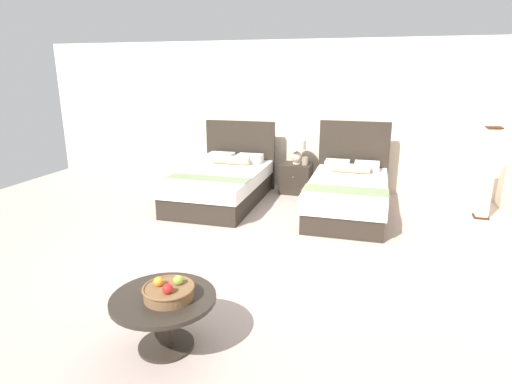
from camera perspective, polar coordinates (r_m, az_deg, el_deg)
The scene contains 10 objects.
ground_plane at distance 5.03m, azimuth -1.70°, elevation -8.69°, with size 10.32×10.16×0.02m, color #AD9990.
wall_back at distance 7.79m, azimuth 6.04°, elevation 10.16°, with size 10.32×0.12×2.60m, color beige.
bed_near_window at distance 6.97m, azimuth -4.59°, elevation 1.13°, with size 1.31×2.17×1.22m.
bed_near_corner at distance 6.53m, azimuth 12.25°, elevation -0.19°, with size 1.17×2.09×1.28m.
nightstand at distance 7.51m, azimuth 5.41°, elevation 1.86°, with size 0.52×0.49×0.52m.
table_lamp at distance 7.42m, azimuth 5.55°, elevation 5.90°, with size 0.31×0.31×0.43m.
vase at distance 7.37m, azimuth 6.61°, elevation 4.17°, with size 0.11×0.11×0.14m.
coffee_table at distance 3.45m, azimuth -12.26°, elevation -15.15°, with size 0.81×0.81×0.44m.
fruit_bowl at distance 3.34m, azimuth -11.66°, elevation -12.92°, with size 0.39×0.39×0.16m.
floor_lamp_corner at distance 6.92m, azimuth 28.65°, elevation 2.19°, with size 0.20×0.20×1.34m.
Camera 1 is at (1.47, -4.32, 2.10)m, focal length 29.75 mm.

